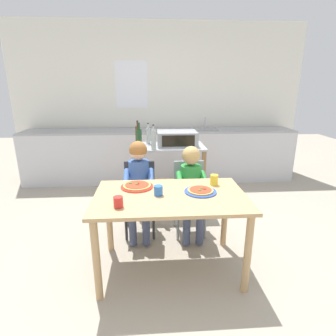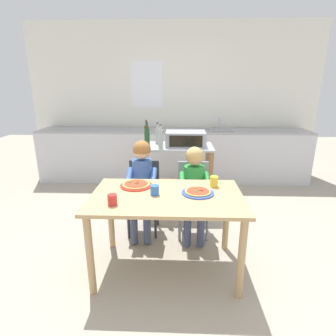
{
  "view_description": "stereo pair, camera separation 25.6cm",
  "coord_description": "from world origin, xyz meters",
  "px_view_note": "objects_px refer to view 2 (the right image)",
  "views": [
    {
      "loc": [
        -0.16,
        -2.15,
        1.65
      ],
      "look_at": [
        0.0,
        0.3,
        0.89
      ],
      "focal_mm": 28.85,
      "sensor_mm": 36.0,
      "label": 1
    },
    {
      "loc": [
        0.09,
        -2.15,
        1.65
      ],
      "look_at": [
        0.0,
        0.3,
        0.89
      ],
      "focal_mm": 28.85,
      "sensor_mm": 36.0,
      "label": 2
    }
  ],
  "objects_px": {
    "drinking_cup_blue": "(155,190)",
    "child_in_blue_striped_shirt": "(142,178)",
    "toaster_oven": "(186,139)",
    "drinking_cup_red": "(112,200)",
    "pizza_plate_blue_rimmed": "(198,192)",
    "bottle_dark_olive_oil": "(161,139)",
    "bottle_clear_vinegar": "(147,135)",
    "dining_chair_right": "(193,193)",
    "drinking_cup_yellow": "(214,181)",
    "pizza_plate_red_rimmed": "(136,185)",
    "bottle_brown_beer": "(158,135)",
    "dining_chair_left": "(144,191)",
    "child_in_green_shirt": "(194,182)",
    "bottle_slim_sauce": "(147,138)",
    "kitchen_island_cart": "(177,167)",
    "dining_table": "(167,206)"
  },
  "relations": [
    {
      "from": "dining_chair_right",
      "to": "bottle_dark_olive_oil",
      "type": "bearing_deg",
      "value": 130.68
    },
    {
      "from": "toaster_oven",
      "to": "child_in_blue_striped_shirt",
      "type": "distance_m",
      "value": 0.96
    },
    {
      "from": "bottle_clear_vinegar",
      "to": "bottle_slim_sauce",
      "type": "distance_m",
      "value": 0.15
    },
    {
      "from": "dining_table",
      "to": "dining_chair_left",
      "type": "bearing_deg",
      "value": 112.55
    },
    {
      "from": "bottle_clear_vinegar",
      "to": "drinking_cup_yellow",
      "type": "relative_size",
      "value": 3.34
    },
    {
      "from": "pizza_plate_red_rimmed",
      "to": "drinking_cup_yellow",
      "type": "distance_m",
      "value": 0.73
    },
    {
      "from": "bottle_slim_sauce",
      "to": "drinking_cup_red",
      "type": "height_order",
      "value": "bottle_slim_sauce"
    },
    {
      "from": "bottle_brown_beer",
      "to": "drinking_cup_blue",
      "type": "xyz_separation_m",
      "value": [
        0.09,
        -1.49,
        -0.21
      ]
    },
    {
      "from": "bottle_dark_olive_oil",
      "to": "drinking_cup_yellow",
      "type": "bearing_deg",
      "value": -59.07
    },
    {
      "from": "kitchen_island_cart",
      "to": "dining_table",
      "type": "distance_m",
      "value": 1.37
    },
    {
      "from": "bottle_clear_vinegar",
      "to": "drinking_cup_yellow",
      "type": "distance_m",
      "value": 1.41
    },
    {
      "from": "drinking_cup_red",
      "to": "drinking_cup_yellow",
      "type": "distance_m",
      "value": 0.96
    },
    {
      "from": "toaster_oven",
      "to": "bottle_brown_beer",
      "type": "height_order",
      "value": "bottle_brown_beer"
    },
    {
      "from": "pizza_plate_red_rimmed",
      "to": "dining_table",
      "type": "bearing_deg",
      "value": -34.24
    },
    {
      "from": "pizza_plate_blue_rimmed",
      "to": "bottle_dark_olive_oil",
      "type": "bearing_deg",
      "value": 109.64
    },
    {
      "from": "bottle_clear_vinegar",
      "to": "toaster_oven",
      "type": "bearing_deg",
      "value": -1.63
    },
    {
      "from": "bottle_brown_beer",
      "to": "child_in_green_shirt",
      "type": "bearing_deg",
      "value": -63.55
    },
    {
      "from": "bottle_clear_vinegar",
      "to": "drinking_cup_blue",
      "type": "height_order",
      "value": "bottle_clear_vinegar"
    },
    {
      "from": "kitchen_island_cart",
      "to": "drinking_cup_yellow",
      "type": "height_order",
      "value": "kitchen_island_cart"
    },
    {
      "from": "bottle_clear_vinegar",
      "to": "pizza_plate_blue_rimmed",
      "type": "bearing_deg",
      "value": -66.11
    },
    {
      "from": "dining_chair_left",
      "to": "child_in_green_shirt",
      "type": "xyz_separation_m",
      "value": [
        0.56,
        -0.14,
        0.17
      ]
    },
    {
      "from": "dining_chair_right",
      "to": "drinking_cup_yellow",
      "type": "height_order",
      "value": "drinking_cup_yellow"
    },
    {
      "from": "toaster_oven",
      "to": "drinking_cup_red",
      "type": "xyz_separation_m",
      "value": [
        -0.61,
        -1.59,
        -0.18
      ]
    },
    {
      "from": "kitchen_island_cart",
      "to": "dining_chair_left",
      "type": "xyz_separation_m",
      "value": [
        -0.37,
        -0.66,
        -0.1
      ]
    },
    {
      "from": "bottle_clear_vinegar",
      "to": "pizza_plate_red_rimmed",
      "type": "relative_size",
      "value": 1.11
    },
    {
      "from": "pizza_plate_red_rimmed",
      "to": "bottle_dark_olive_oil",
      "type": "bearing_deg",
      "value": 79.72
    },
    {
      "from": "dining_table",
      "to": "kitchen_island_cart",
      "type": "bearing_deg",
      "value": 86.8
    },
    {
      "from": "child_in_blue_striped_shirt",
      "to": "bottle_slim_sauce",
      "type": "bearing_deg",
      "value": 90.82
    },
    {
      "from": "drinking_cup_blue",
      "to": "child_in_blue_striped_shirt",
      "type": "bearing_deg",
      "value": 107.91
    },
    {
      "from": "dining_chair_right",
      "to": "drinking_cup_blue",
      "type": "height_order",
      "value": "drinking_cup_blue"
    },
    {
      "from": "bottle_brown_beer",
      "to": "bottle_dark_olive_oil",
      "type": "xyz_separation_m",
      "value": [
        0.07,
        -0.34,
        0.01
      ]
    },
    {
      "from": "drinking_cup_yellow",
      "to": "drinking_cup_blue",
      "type": "bearing_deg",
      "value": -157.58
    },
    {
      "from": "dining_chair_left",
      "to": "pizza_plate_red_rimmed",
      "type": "xyz_separation_m",
      "value": [
        -0.0,
        -0.51,
        0.27
      ]
    },
    {
      "from": "bottle_slim_sauce",
      "to": "kitchen_island_cart",
      "type": "bearing_deg",
      "value": 18.23
    },
    {
      "from": "bottle_brown_beer",
      "to": "drinking_cup_red",
      "type": "height_order",
      "value": "bottle_brown_beer"
    },
    {
      "from": "dining_chair_right",
      "to": "pizza_plate_red_rimmed",
      "type": "relative_size",
      "value": 2.72
    },
    {
      "from": "kitchen_island_cart",
      "to": "bottle_clear_vinegar",
      "type": "bearing_deg",
      "value": 176.74
    },
    {
      "from": "bottle_brown_beer",
      "to": "pizza_plate_blue_rimmed",
      "type": "distance_m",
      "value": 1.54
    },
    {
      "from": "bottle_dark_olive_oil",
      "to": "child_in_green_shirt",
      "type": "xyz_separation_m",
      "value": [
        0.39,
        -0.58,
        -0.35
      ]
    },
    {
      "from": "kitchen_island_cart",
      "to": "dining_table",
      "type": "relative_size",
      "value": 0.73
    },
    {
      "from": "dining_chair_right",
      "to": "child_in_green_shirt",
      "type": "xyz_separation_m",
      "value": [
        0.0,
        -0.12,
        0.17
      ]
    },
    {
      "from": "child_in_blue_striped_shirt",
      "to": "dining_chair_left",
      "type": "bearing_deg",
      "value": 90.0
    },
    {
      "from": "kitchen_island_cart",
      "to": "bottle_dark_olive_oil",
      "type": "bearing_deg",
      "value": -131.9
    },
    {
      "from": "child_in_green_shirt",
      "to": "pizza_plate_blue_rimmed",
      "type": "bearing_deg",
      "value": -89.99
    },
    {
      "from": "child_in_green_shirt",
      "to": "pizza_plate_red_rimmed",
      "type": "relative_size",
      "value": 3.37
    },
    {
      "from": "bottle_dark_olive_oil",
      "to": "drinking_cup_red",
      "type": "bearing_deg",
      "value": -102.23
    },
    {
      "from": "bottle_slim_sauce",
      "to": "child_in_green_shirt",
      "type": "height_order",
      "value": "bottle_slim_sauce"
    },
    {
      "from": "drinking_cup_red",
      "to": "drinking_cup_yellow",
      "type": "height_order",
      "value": "drinking_cup_yellow"
    },
    {
      "from": "bottle_slim_sauce",
      "to": "dining_chair_left",
      "type": "xyz_separation_m",
      "value": [
        0.01,
        -0.53,
        -0.52
      ]
    },
    {
      "from": "toaster_oven",
      "to": "dining_chair_left",
      "type": "bearing_deg",
      "value": -126.1
    }
  ]
}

